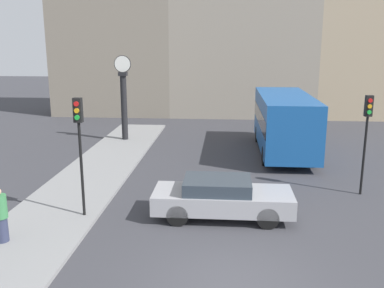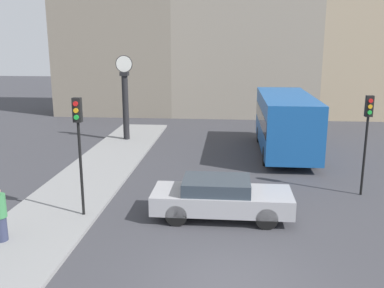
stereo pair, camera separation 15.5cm
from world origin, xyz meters
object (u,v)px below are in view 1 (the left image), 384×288
Objects in this scene: street_clock at (124,99)px; pedestrian_green_hoodie at (0,216)px; bus_distant at (284,120)px; sedan_car at (222,197)px; traffic_light_far at (367,124)px; traffic_light_near at (79,133)px.

street_clock is 13.16m from pedestrian_green_hoodie.
bus_distant is at bearing -12.69° from street_clock.
sedan_car is 1.20× the size of traffic_light_far.
traffic_light_near is 3.29m from pedestrian_green_hoodie.
traffic_light_near is 11.10m from street_clock.
pedestrian_green_hoodie is (-0.44, -13.06, -1.54)m from street_clock.
bus_distant is 2.00× the size of traffic_light_near.
street_clock reaches higher than bus_distant.
sedan_car is 9.19m from bus_distant.
street_clock reaches higher than traffic_light_near.
sedan_car is 6.63m from pedestrian_green_hoodie.
street_clock is at bearing 118.31° from sedan_car.
sedan_car is at bearing 22.03° from pedestrian_green_hoodie.
pedestrian_green_hoodie is (-9.19, -11.09, -0.81)m from bus_distant.
traffic_light_far is 13.51m from street_clock.
traffic_light_near is at bearing -162.49° from traffic_light_far.
traffic_light_near is at bearing 50.28° from pedestrian_green_hoodie.
traffic_light_far is at bearing 26.49° from sedan_car.
bus_distant is 11.82m from traffic_light_near.
traffic_light_near is (-4.45, -0.45, 2.16)m from sedan_car.
pedestrian_green_hoodie reaches higher than sedan_car.
street_clock is (-8.75, 1.97, 0.73)m from bus_distant.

